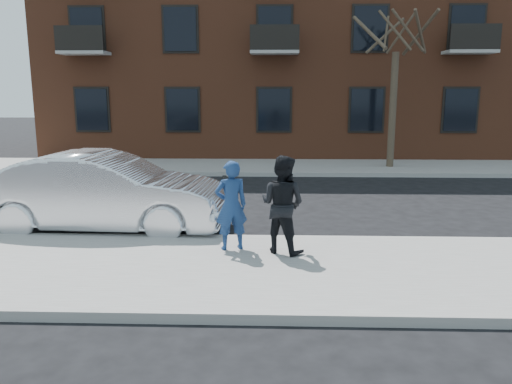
{
  "coord_description": "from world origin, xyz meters",
  "views": [
    {
      "loc": [
        0.04,
        -7.89,
        2.93
      ],
      "look_at": [
        -0.23,
        0.4,
        1.26
      ],
      "focal_mm": 35.0,
      "sensor_mm": 36.0,
      "label": 1
    }
  ],
  "objects_px": {
    "street_tree": "(398,18)",
    "silver_sedan": "(104,192)",
    "man_peacoat": "(282,204)",
    "man_hoodie": "(231,205)"
  },
  "relations": [
    {
      "from": "street_tree",
      "to": "man_peacoat",
      "type": "bearing_deg",
      "value": -112.31
    },
    {
      "from": "street_tree",
      "to": "man_hoodie",
      "type": "distance_m",
      "value": 12.4
    },
    {
      "from": "silver_sedan",
      "to": "street_tree",
      "type": "bearing_deg",
      "value": -40.35
    },
    {
      "from": "street_tree",
      "to": "silver_sedan",
      "type": "relative_size",
      "value": 1.33
    },
    {
      "from": "street_tree",
      "to": "man_peacoat",
      "type": "relative_size",
      "value": 3.97
    },
    {
      "from": "street_tree",
      "to": "man_peacoat",
      "type": "height_order",
      "value": "street_tree"
    },
    {
      "from": "street_tree",
      "to": "silver_sedan",
      "type": "bearing_deg",
      "value": -132.64
    },
    {
      "from": "street_tree",
      "to": "man_peacoat",
      "type": "xyz_separation_m",
      "value": [
        -4.28,
        -10.43,
        -4.52
      ]
    },
    {
      "from": "man_peacoat",
      "to": "man_hoodie",
      "type": "bearing_deg",
      "value": 21.13
    },
    {
      "from": "man_hoodie",
      "to": "man_peacoat",
      "type": "xyz_separation_m",
      "value": [
        0.91,
        -0.13,
        0.06
      ]
    }
  ]
}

